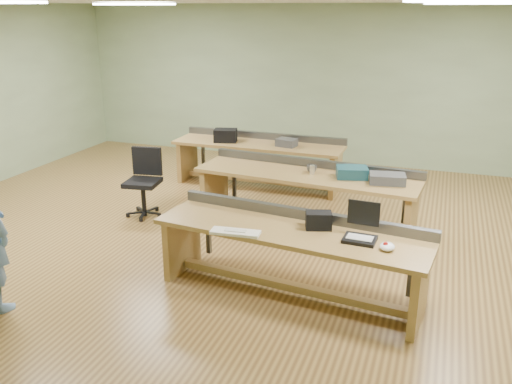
% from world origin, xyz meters
% --- Properties ---
extents(floor, '(10.00, 10.00, 0.00)m').
position_xyz_m(floor, '(0.00, 0.00, 0.00)').
color(floor, olive).
rests_on(floor, ground).
extents(ceiling, '(10.00, 10.00, 0.00)m').
position_xyz_m(ceiling, '(0.00, 0.00, 3.00)').
color(ceiling, silver).
rests_on(ceiling, wall_back).
extents(wall_back, '(10.00, 0.04, 3.00)m').
position_xyz_m(wall_back, '(0.00, 4.00, 1.50)').
color(wall_back, '#91AA80').
rests_on(wall_back, floor).
extents(wall_front, '(10.00, 0.04, 3.00)m').
position_xyz_m(wall_front, '(0.00, -4.00, 1.50)').
color(wall_front, '#91AA80').
rests_on(wall_front, floor).
extents(fluor_panels, '(6.20, 3.50, 0.03)m').
position_xyz_m(fluor_panels, '(0.00, 0.00, 2.97)').
color(fluor_panels, white).
rests_on(fluor_panels, ceiling).
extents(workbench_front, '(2.95, 1.09, 0.86)m').
position_xyz_m(workbench_front, '(0.94, -1.37, 0.56)').
color(workbench_front, '#A07843').
rests_on(workbench_front, floor).
extents(workbench_mid, '(3.16, 1.10, 0.86)m').
position_xyz_m(workbench_mid, '(0.60, 0.61, 0.56)').
color(workbench_mid, '#A07843').
rests_on(workbench_mid, floor).
extents(workbench_back, '(2.89, 0.79, 0.86)m').
position_xyz_m(workbench_back, '(-0.61, 2.07, 0.56)').
color(workbench_back, '#A07843').
rests_on(workbench_back, floor).
extents(laptop_base, '(0.33, 0.27, 0.03)m').
position_xyz_m(laptop_base, '(1.65, -1.46, 0.77)').
color(laptop_base, black).
rests_on(laptop_base, workbench_front).
extents(laptop_screen, '(0.32, 0.03, 0.25)m').
position_xyz_m(laptop_screen, '(1.66, -1.34, 1.00)').
color(laptop_screen, black).
rests_on(laptop_screen, laptop_base).
extents(keyboard, '(0.52, 0.22, 0.03)m').
position_xyz_m(keyboard, '(0.44, -1.69, 0.76)').
color(keyboard, silver).
rests_on(keyboard, workbench_front).
extents(trackball_mouse, '(0.18, 0.20, 0.07)m').
position_xyz_m(trackball_mouse, '(1.93, -1.58, 0.79)').
color(trackball_mouse, white).
rests_on(trackball_mouse, workbench_front).
extents(camera_bag, '(0.30, 0.24, 0.18)m').
position_xyz_m(camera_bag, '(1.20, -1.28, 0.84)').
color(camera_bag, black).
rests_on(camera_bag, workbench_front).
extents(task_chair, '(0.60, 0.60, 0.99)m').
position_xyz_m(task_chair, '(-1.74, 0.17, 0.36)').
color(task_chair, black).
rests_on(task_chair, floor).
extents(parts_bin_teal, '(0.48, 0.40, 0.14)m').
position_xyz_m(parts_bin_teal, '(1.21, 0.61, 0.82)').
color(parts_bin_teal, '#163E48').
rests_on(parts_bin_teal, workbench_mid).
extents(parts_bin_grey, '(0.50, 0.36, 0.12)m').
position_xyz_m(parts_bin_grey, '(1.69, 0.51, 0.81)').
color(parts_bin_grey, '#3B3B3E').
rests_on(parts_bin_grey, workbench_mid).
extents(mug, '(0.17, 0.17, 0.11)m').
position_xyz_m(mug, '(0.65, 0.67, 0.80)').
color(mug, '#3B3B3E').
rests_on(mug, workbench_mid).
extents(drinks_can, '(0.07, 0.07, 0.12)m').
position_xyz_m(drinks_can, '(0.67, 0.59, 0.81)').
color(drinks_can, silver).
rests_on(drinks_can, workbench_mid).
extents(storage_box_back, '(0.43, 0.35, 0.21)m').
position_xyz_m(storage_box_back, '(-1.18, 1.96, 0.86)').
color(storage_box_back, black).
rests_on(storage_box_back, workbench_back).
extents(tray_back, '(0.35, 0.28, 0.13)m').
position_xyz_m(tray_back, '(-0.10, 1.99, 0.81)').
color(tray_back, '#3B3B3E').
rests_on(tray_back, workbench_back).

